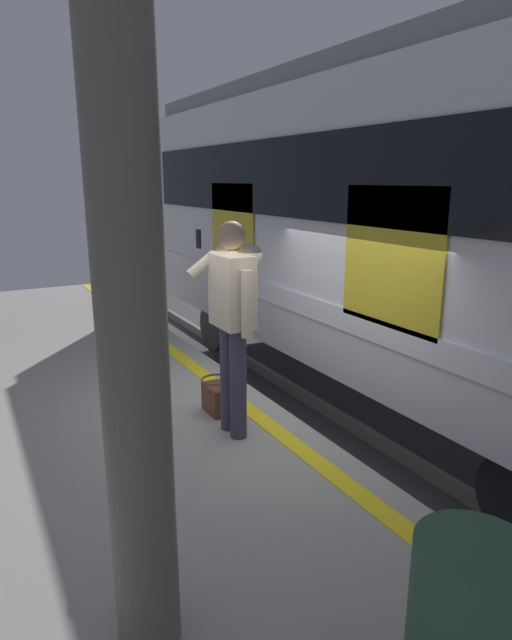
{
  "coord_description": "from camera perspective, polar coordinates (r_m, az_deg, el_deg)",
  "views": [
    {
      "loc": [
        -4.19,
        2.5,
        3.06
      ],
      "look_at": [
        -0.2,
        0.3,
        1.87
      ],
      "focal_mm": 30.34,
      "sensor_mm": 36.0,
      "label": 1
    }
  ],
  "objects": [
    {
      "name": "safety_line",
      "position": [
        5.17,
        -1.11,
        -9.15
      ],
      "size": [
        13.87,
        0.16,
        0.01
      ],
      "primitive_type": "cube",
      "color": "yellow",
      "rests_on": "platform"
    },
    {
      "name": "track_rail_far",
      "position": [
        7.51,
        22.05,
        -9.86
      ],
      "size": [
        18.4,
        0.08,
        0.16
      ],
      "primitive_type": "cube",
      "color": "slate",
      "rests_on": "ground"
    },
    {
      "name": "passenger",
      "position": [
        4.34,
        -2.4,
        0.88
      ],
      "size": [
        0.57,
        0.55,
        1.78
      ],
      "color": "#383347",
      "rests_on": "platform"
    },
    {
      "name": "handbag",
      "position": [
        5.02,
        -4.16,
        -8.11
      ],
      "size": [
        0.31,
        0.29,
        0.33
      ],
      "color": "#59331E",
      "rests_on": "platform"
    },
    {
      "name": "station_column",
      "position": [
        2.15,
        -13.8,
        13.27
      ],
      "size": [
        0.29,
        0.29,
        4.1
      ],
      "primitive_type": "cylinder",
      "color": "#59544C",
      "rests_on": "platform"
    },
    {
      "name": "ground_plane",
      "position": [
        5.76,
        1.71,
        -17.47
      ],
      "size": [
        24.81,
        24.81,
        0.0
      ],
      "primitive_type": "plane",
      "color": "#3D3D3F"
    },
    {
      "name": "train_carriage",
      "position": [
        7.1,
        13.52,
        10.76
      ],
      "size": [
        9.17,
        2.73,
        4.18
      ],
      "color": "silver",
      "rests_on": "ground"
    },
    {
      "name": "track_rail_near",
      "position": [
        6.54,
        13.82,
        -12.91
      ],
      "size": [
        18.4,
        0.08,
        0.16
      ],
      "primitive_type": "cube",
      "color": "slate",
      "rests_on": "ground"
    }
  ]
}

